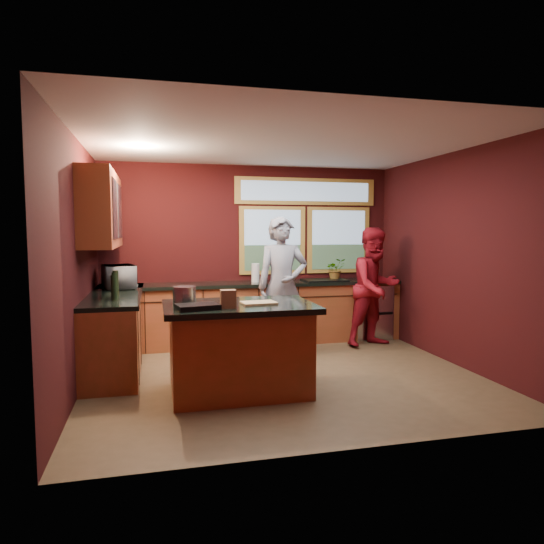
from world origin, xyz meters
name	(u,v)px	position (x,y,z in m)	size (l,w,h in m)	color
floor	(284,375)	(0.00, 0.00, 0.00)	(4.50, 4.50, 0.00)	brown
room_shell	(228,223)	(-0.60, 0.32, 1.80)	(4.52, 4.02, 2.71)	black
back_counter	(267,312)	(0.20, 1.70, 0.46)	(4.50, 0.64, 0.93)	brown
left_counter	(115,330)	(-1.95, 0.85, 0.47)	(0.64, 2.30, 0.93)	brown
island	(239,348)	(-0.61, -0.46, 0.48)	(1.55, 1.05, 0.95)	brown
person_grey	(282,287)	(0.22, 0.91, 0.95)	(0.69, 0.45, 1.89)	slate
person_red	(375,287)	(1.70, 1.13, 0.87)	(0.85, 0.66, 1.75)	maroon
microwave	(119,277)	(-1.92, 1.38, 1.09)	(0.56, 0.38, 0.31)	#999999
potted_plant	(335,269)	(1.31, 1.75, 1.10)	(0.30, 0.26, 0.33)	#999999
paper_towel	(255,273)	(0.02, 1.70, 1.07)	(0.12, 0.12, 0.28)	white
cutting_board	(259,303)	(-0.41, -0.51, 0.95)	(0.35, 0.25, 0.02)	tan
stock_pot	(184,295)	(-1.16, -0.31, 1.03)	(0.24, 0.24, 0.18)	#A9A9AE
paper_bag	(228,299)	(-0.76, -0.71, 1.03)	(0.15, 0.12, 0.18)	brown
black_tray	(197,307)	(-1.06, -0.71, 0.97)	(0.40, 0.28, 0.05)	black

